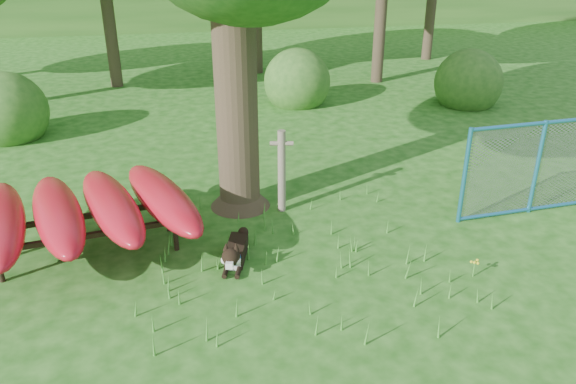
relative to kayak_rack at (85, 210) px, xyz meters
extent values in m
plane|color=#185010|center=(2.59, -1.77, -0.72)|extent=(80.00, 80.00, 0.00)
cylinder|color=#352A1D|center=(2.31, 1.18, 1.93)|extent=(0.86, 0.86, 5.30)
cone|color=#352A1D|center=(2.31, 1.18, -0.45)|extent=(1.29, 1.29, 0.53)
cylinder|color=#6E6352|center=(2.97, 0.87, -0.01)|extent=(0.15, 0.15, 1.41)
cylinder|color=#6E6352|center=(2.97, 0.87, 0.47)|extent=(0.39, 0.15, 0.08)
cylinder|color=black|center=(1.21, -0.12, -0.49)|extent=(0.08, 0.08, 0.45)
cylinder|color=black|center=(-1.21, 0.12, -0.49)|extent=(0.08, 0.08, 0.45)
cylinder|color=black|center=(1.10, 0.51, -0.49)|extent=(0.08, 0.08, 0.45)
cube|color=black|center=(0.05, -0.31, -0.25)|extent=(2.68, 0.52, 0.07)
cube|color=black|center=(-0.05, 0.31, -0.25)|extent=(2.68, 0.52, 0.07)
ellipsoid|color=red|center=(-1.07, -0.18, 0.00)|extent=(1.25, 2.78, 0.43)
ellipsoid|color=red|center=(-0.36, -0.06, 0.00)|extent=(1.33, 2.78, 0.43)
ellipsoid|color=red|center=(0.36, 0.06, 0.00)|extent=(1.42, 2.77, 0.43)
ellipsoid|color=red|center=(1.07, 0.18, 0.00)|extent=(1.50, 2.76, 0.43)
cube|color=black|center=(2.05, -0.51, -0.60)|extent=(0.42, 0.72, 0.23)
cube|color=white|center=(1.98, -0.79, -0.61)|extent=(0.24, 0.19, 0.21)
sphere|color=black|center=(1.93, -0.96, -0.43)|extent=(0.25, 0.25, 0.25)
cube|color=white|center=(1.90, -1.08, -0.46)|extent=(0.13, 0.16, 0.09)
sphere|color=white|center=(1.85, -0.96, -0.46)|extent=(0.12, 0.12, 0.12)
sphere|color=white|center=(2.00, -1.00, -0.46)|extent=(0.12, 0.12, 0.12)
cone|color=black|center=(1.88, -0.91, -0.29)|extent=(0.13, 0.13, 0.12)
cone|color=black|center=(2.01, -0.94, -0.29)|extent=(0.09, 0.11, 0.12)
cylinder|color=black|center=(1.86, -0.91, -0.67)|extent=(0.14, 0.30, 0.07)
cylinder|color=black|center=(2.03, -0.96, -0.67)|extent=(0.14, 0.30, 0.07)
sphere|color=black|center=(2.20, -0.16, -0.50)|extent=(0.16, 0.16, 0.16)
torus|color=blue|center=(1.95, -0.89, -0.48)|extent=(0.25, 0.13, 0.24)
cylinder|color=teal|center=(5.70, -0.10, 0.08)|extent=(0.08, 0.08, 1.59)
cylinder|color=teal|center=(7.02, 0.00, 0.08)|extent=(0.08, 0.08, 1.59)
cylinder|color=teal|center=(7.02, 0.00, 0.84)|extent=(2.65, 0.27, 0.06)
cylinder|color=teal|center=(7.02, 0.00, -0.67)|extent=(2.65, 0.27, 0.06)
plane|color=gray|center=(7.02, 0.00, 0.08)|extent=(2.65, 0.21, 2.66)
cylinder|color=#448F2F|center=(5.15, -1.63, -0.60)|extent=(0.02, 0.02, 0.23)
sphere|color=yellow|center=(5.15, -1.63, -0.49)|extent=(0.04, 0.04, 0.04)
sphere|color=yellow|center=(5.20, -1.61, -0.48)|extent=(0.04, 0.04, 0.04)
sphere|color=yellow|center=(5.12, -1.60, -0.50)|extent=(0.04, 0.04, 0.04)
sphere|color=yellow|center=(5.17, -1.66, -0.49)|extent=(0.04, 0.04, 0.04)
sphere|color=yellow|center=(5.13, -1.65, -0.48)|extent=(0.04, 0.04, 0.04)
cylinder|color=#352A1D|center=(4.09, 11.23, 1.21)|extent=(0.36, 0.36, 3.85)
cylinder|color=#352A1D|center=(7.59, 9.23, 1.66)|extent=(0.36, 0.36, 4.76)
sphere|color=#2C5D1E|center=(-2.41, 5.73, -0.72)|extent=(1.80, 1.80, 1.80)
sphere|color=#2C5D1E|center=(9.09, 6.23, -0.72)|extent=(1.80, 1.80, 1.80)
sphere|color=#2C5D1E|center=(4.59, 7.23, -0.72)|extent=(1.80, 1.80, 1.80)
camera|label=1|loc=(1.42, -7.47, 3.52)|focal=35.00mm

